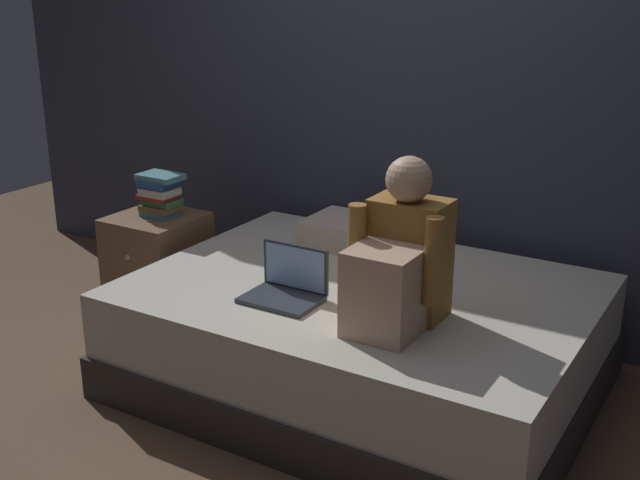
% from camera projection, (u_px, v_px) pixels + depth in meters
% --- Properties ---
extents(ground_plane, '(8.00, 8.00, 0.00)m').
position_uv_depth(ground_plane, '(289.00, 401.00, 3.50)').
color(ground_plane, brown).
extents(wall_back, '(5.60, 0.10, 2.70)m').
position_uv_depth(wall_back, '(414.00, 66.00, 4.03)').
color(wall_back, '#383D4C').
rests_on(wall_back, ground_plane).
extents(bed, '(2.00, 1.50, 0.49)m').
position_uv_depth(bed, '(361.00, 336.00, 3.56)').
color(bed, '#332D2B').
rests_on(bed, ground_plane).
extents(nightstand, '(0.44, 0.46, 0.58)m').
position_uv_depth(nightstand, '(159.00, 267.00, 4.27)').
color(nightstand, brown).
rests_on(nightstand, ground_plane).
extents(person_sitting, '(0.39, 0.44, 0.66)m').
position_uv_depth(person_sitting, '(399.00, 262.00, 3.03)').
color(person_sitting, olive).
rests_on(person_sitting, bed).
extents(laptop, '(0.32, 0.23, 0.22)m').
position_uv_depth(laptop, '(288.00, 286.00, 3.32)').
color(laptop, '#333842').
rests_on(laptop, bed).
extents(pillow, '(0.56, 0.36, 0.13)m').
position_uv_depth(pillow, '(362.00, 234.00, 3.95)').
color(pillow, beige).
rests_on(pillow, bed).
extents(book_stack, '(0.22, 0.18, 0.23)m').
position_uv_depth(book_stack, '(160.00, 194.00, 4.13)').
color(book_stack, teal).
rests_on(book_stack, nightstand).
extents(clothes_pile, '(0.32, 0.17, 0.10)m').
position_uv_depth(clothes_pile, '(333.00, 238.00, 3.95)').
color(clothes_pile, '#4C6B56').
rests_on(clothes_pile, bed).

